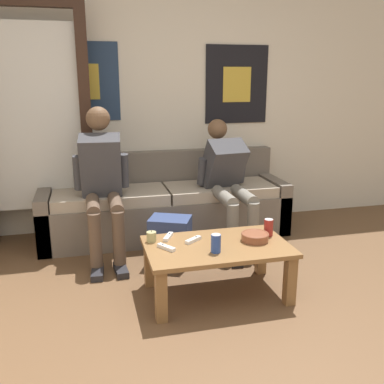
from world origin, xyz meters
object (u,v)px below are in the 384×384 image
Objects in this scene: coffee_table at (217,254)px; game_controller_far_center at (193,240)px; ceramic_bowl at (255,236)px; drink_can_red at (269,227)px; pillar_candle at (151,237)px; person_seated_teen at (227,178)px; game_controller_near_left at (166,247)px; person_seated_adult at (102,178)px; drink_can_blue at (216,243)px; couch at (165,207)px; backpack at (170,242)px; game_controller_near_right at (168,237)px.

game_controller_far_center reaches higher than coffee_table.
drink_can_red is (0.13, 0.07, 0.03)m from ceramic_bowl.
pillar_candle is (-0.71, 0.16, 0.00)m from ceramic_bowl.
pillar_candle reaches higher than ceramic_bowl.
pillar_candle is (-0.82, -0.81, -0.19)m from person_seated_teen.
game_controller_near_left is at bearing -127.78° from person_seated_teen.
person_seated_adult is at bearing 126.94° from coffee_table.
person_seated_adult is 10.05× the size of drink_can_blue.
game_controller_near_left is at bearing -69.04° from person_seated_adult.
ceramic_bowl is at bearing -12.89° from pillar_candle.
couch is at bearing 74.83° from pillar_candle.
game_controller_far_center is (0.57, -0.86, -0.29)m from person_seated_adult.
game_controller_near_left is (-0.63, 0.00, -0.02)m from ceramic_bowl.
pillar_candle is at bearing 167.11° from ceramic_bowl.
backpack is 0.64m from game_controller_near_left.
person_seated_adult is at bearing 110.96° from game_controller_near_left.
drink_can_blue is at bearing -112.00° from person_seated_teen.
pillar_candle is at bearing -105.17° from couch.
person_seated_adult is 1.45m from drink_can_red.
coffee_table is at bearing -33.50° from game_controller_far_center.
person_seated_teen is 8.12× the size of game_controller_far_center.
pillar_candle reaches higher than game_controller_far_center.
ceramic_bowl is 0.15m from drink_can_red.
drink_can_blue reaches higher than pillar_candle.
backpack is 0.46m from game_controller_near_right.
person_seated_teen is 13.28× the size of pillar_candle.
ceramic_bowl is at bearing -50.57° from backpack.
game_controller_far_center is at bearing 22.98° from game_controller_near_left.
backpack is at bearing 77.43° from game_controller_near_right.
person_seated_teen reaches higher than drink_can_red.
pillar_candle is at bearing -166.01° from game_controller_near_right.
couch is 28.01× the size of pillar_candle.
drink_can_red is at bearing 28.74° from ceramic_bowl.
backpack is at bearing -148.56° from person_seated_teen.
ceramic_bowl is 0.35m from drink_can_blue.
drink_can_blue is (-0.44, -1.10, -0.17)m from person_seated_teen.
drink_can_blue is (-0.33, -0.13, 0.03)m from ceramic_bowl.
couch is 1.33m from drink_can_red.
person_seated_adult is at bearing -178.90° from person_seated_teen.
couch is at bearing 93.09° from drink_can_blue.
couch is at bearing 148.74° from person_seated_teen.
backpack is 2.83× the size of game_controller_near_left.
person_seated_adult is at bearing 110.15° from pillar_candle.
person_seated_teen reaches higher than game_controller_near_left.
person_seated_adult reaches higher than pillar_candle.
couch is 5.92× the size of backpack.
ceramic_bowl reaches higher than game_controller_far_center.
drink_can_blue is at bearing -158.70° from ceramic_bowl.
ceramic_bowl is at bearing -96.83° from person_seated_teen.
pillar_candle reaches higher than backpack.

